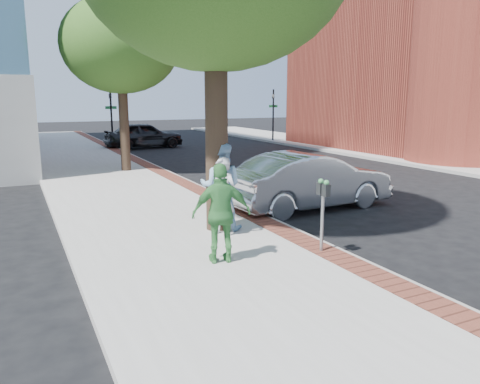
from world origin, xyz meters
TOP-DOWN VIEW (x-y plane):
  - ground at (0.00, 0.00)m, footprint 120.00×120.00m
  - sidewalk at (-1.50, 8.00)m, footprint 5.00×60.00m
  - brick_strip at (0.70, 8.00)m, footprint 0.60×60.00m
  - curb at (1.05, 8.00)m, footprint 0.10×60.00m
  - sidewalk_far at (14.50, 8.00)m, footprint 5.00×60.00m
  - church at (20.98, 13.13)m, footprint 19.00×16.00m
  - signal_near at (0.90, 22.00)m, footprint 0.70×0.15m
  - signal_far at (12.50, 22.00)m, footprint 0.70×0.15m
  - tree_far at (-0.50, 12.00)m, footprint 4.80×4.80m
  - parking_meter at (0.62, -0.56)m, footprint 0.12×0.32m
  - person_gray at (-0.68, 1.38)m, footprint 0.68×0.76m
  - person_officer at (-0.53, 1.83)m, footprint 1.25×1.18m
  - person_green at (-1.43, -0.24)m, footprint 1.18×0.70m
  - sedan_silver at (2.87, 3.17)m, footprint 5.12×2.08m
  - bg_car at (2.88, 21.93)m, footprint 5.03×2.23m

SIDE VIEW (x-z plane):
  - ground at x=0.00m, z-range 0.00..0.00m
  - sidewalk at x=-1.50m, z-range 0.00..0.15m
  - curb at x=1.05m, z-range 0.00..0.15m
  - sidewalk_far at x=14.50m, z-range 0.00..0.15m
  - brick_strip at x=0.70m, z-range 0.15..0.16m
  - sedan_silver at x=2.87m, z-range 0.00..1.65m
  - bg_car at x=2.88m, z-range 0.00..1.68m
  - person_gray at x=-0.68m, z-range 0.15..1.91m
  - person_green at x=-1.43m, z-range 0.15..2.03m
  - person_officer at x=-0.53m, z-range 0.15..2.19m
  - parking_meter at x=0.62m, z-range 0.47..1.94m
  - signal_near at x=0.90m, z-range 0.35..4.15m
  - signal_far at x=12.50m, z-range 0.35..4.15m
  - tree_far at x=-0.50m, z-range 1.73..8.87m
  - church at x=20.98m, z-range -2.94..17.46m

